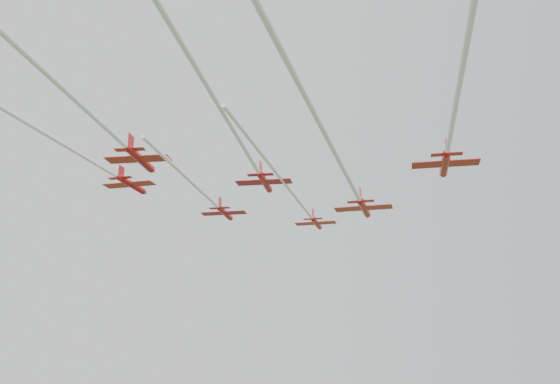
{
  "coord_description": "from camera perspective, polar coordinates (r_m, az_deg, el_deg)",
  "views": [
    {
      "loc": [
        -18.08,
        -96.22,
        25.5
      ],
      "look_at": [
        -4.38,
        1.13,
        54.09
      ],
      "focal_mm": 40.0,
      "sensor_mm": 36.0,
      "label": 1
    }
  ],
  "objects": [
    {
      "name": "jet_row3_left",
      "position": [
        92.61,
        -17.03,
        2.84
      ],
      "size": [
        22.33,
        48.94,
        2.51
      ],
      "rotation": [
        0.0,
        0.0,
        -0.39
      ],
      "color": "red"
    },
    {
      "name": "jet_row4_left",
      "position": [
        75.65,
        -16.33,
        6.32
      ],
      "size": [
        18.99,
        55.43,
        2.68
      ],
      "rotation": [
        0.0,
        0.0,
        -0.28
      ],
      "color": "red"
    },
    {
      "name": "jet_row3_right",
      "position": [
        81.39,
        15.36,
        5.37
      ],
      "size": [
        21.45,
        53.92,
        2.87
      ],
      "rotation": [
        0.0,
        0.0,
        -0.33
      ],
      "color": "red"
    },
    {
      "name": "jet_row2_left",
      "position": [
        103.24,
        -6.42,
        -0.65
      ],
      "size": [
        16.19,
        41.91,
        2.41
      ],
      "rotation": [
        0.0,
        0.0,
        -0.32
      ],
      "color": "red"
    },
    {
      "name": "jet_lead",
      "position": [
        103.86,
        1.68,
        -0.76
      ],
      "size": [
        24.62,
        57.81,
        2.34
      ],
      "rotation": [
        0.0,
        0.0,
        -0.37
      ],
      "color": "red"
    },
    {
      "name": "jet_row3_mid",
      "position": [
        76.41,
        -3.92,
        5.1
      ],
      "size": [
        22.54,
        66.31,
        2.53
      ],
      "rotation": [
        0.0,
        0.0,
        -0.29
      ],
      "color": "red"
    },
    {
      "name": "jet_row2_right",
      "position": [
        87.66,
        6.14,
        1.52
      ],
      "size": [
        29.56,
        65.3,
        2.87
      ],
      "rotation": [
        0.0,
        0.0,
        -0.4
      ],
      "color": "red"
    }
  ]
}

